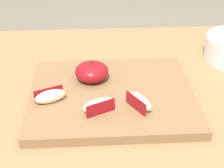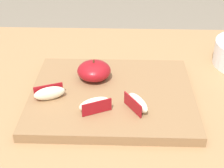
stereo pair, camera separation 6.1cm
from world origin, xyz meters
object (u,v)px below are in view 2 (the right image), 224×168
Objects in this scene: apple_wedge_near_knife at (137,103)px; apple_half_skin_up at (94,71)px; cutting_board at (112,95)px; apple_wedge_right at (49,93)px; apple_wedge_middle at (95,105)px.

apple_half_skin_up is at bearing 129.43° from apple_wedge_near_knife.
apple_wedge_right reaches higher than cutting_board.
apple_half_skin_up reaches higher than apple_wedge_near_knife.
apple_half_skin_up is 0.16m from apple_wedge_near_knife.
cutting_board is at bearing 130.10° from apple_wedge_near_knife.
apple_wedge_near_knife is 0.98× the size of apple_wedge_middle.
apple_wedge_near_knife is (0.19, -0.03, 0.00)m from apple_wedge_right.
cutting_board is 0.09m from apple_wedge_near_knife.
apple_wedge_right is at bearing -135.26° from apple_half_skin_up.
cutting_board is at bearing -51.36° from apple_half_skin_up.
apple_half_skin_up is 1.12× the size of apple_wedge_right.
cutting_board is 5.17× the size of apple_wedge_right.
apple_half_skin_up reaches higher than apple_wedge_right.
apple_wedge_right is 1.01× the size of apple_wedge_middle.
apple_half_skin_up is 1.15× the size of apple_wedge_near_knife.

